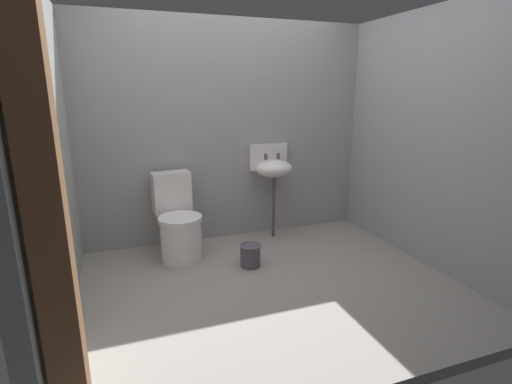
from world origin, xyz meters
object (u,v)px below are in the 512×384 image
(wooden_door_post, at_px, (44,197))
(toilet_near_wall, at_px, (178,224))
(sink, at_px, (273,168))
(bucket, at_px, (250,255))

(wooden_door_post, xyz_separation_m, toilet_near_wall, (0.78, 1.73, -0.79))
(toilet_near_wall, xyz_separation_m, sink, (1.04, 0.19, 0.43))
(wooden_door_post, bearing_deg, sink, 46.54)
(toilet_near_wall, relative_size, sink, 0.79)
(wooden_door_post, height_order, toilet_near_wall, wooden_door_post)
(wooden_door_post, distance_m, sink, 2.67)
(toilet_near_wall, distance_m, sink, 1.14)
(wooden_door_post, height_order, sink, wooden_door_post)
(toilet_near_wall, bearing_deg, wooden_door_post, 60.62)
(toilet_near_wall, xyz_separation_m, bucket, (0.57, -0.45, -0.21))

